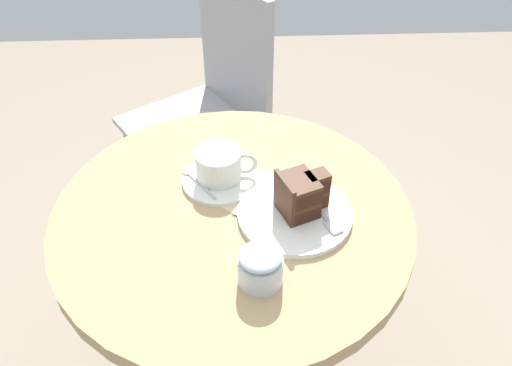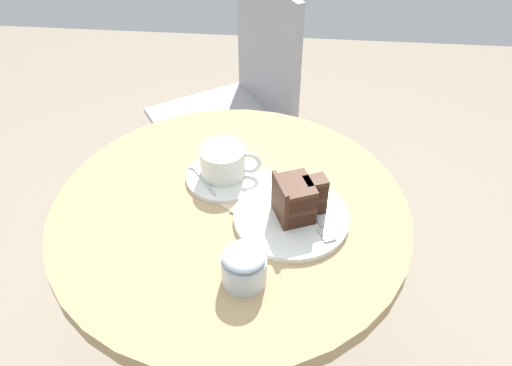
{
  "view_description": "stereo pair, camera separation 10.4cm",
  "coord_description": "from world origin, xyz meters",
  "px_view_note": "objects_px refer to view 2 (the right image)",
  "views": [
    {
      "loc": [
        0.01,
        -0.75,
        1.44
      ],
      "look_at": [
        0.05,
        0.04,
        0.75
      ],
      "focal_mm": 38.0,
      "sensor_mm": 36.0,
      "label": 1
    },
    {
      "loc": [
        0.12,
        -0.75,
        1.44
      ],
      "look_at": [
        0.05,
        0.04,
        0.75
      ],
      "focal_mm": 38.0,
      "sensor_mm": 36.0,
      "label": 2
    }
  ],
  "objects_px": {
    "teaspoon": "(199,175)",
    "sugar_pot": "(244,266)",
    "cafe_chair": "(242,96)",
    "cake_slice": "(297,199)",
    "cake_plate": "(291,217)",
    "napkin": "(273,202)",
    "fork": "(319,221)",
    "coffee_cup": "(224,161)",
    "saucer": "(224,177)"
  },
  "relations": [
    {
      "from": "saucer",
      "to": "cake_plate",
      "type": "bearing_deg",
      "value": -36.95
    },
    {
      "from": "saucer",
      "to": "teaspoon",
      "type": "distance_m",
      "value": 0.05
    },
    {
      "from": "cake_slice",
      "to": "cafe_chair",
      "type": "xyz_separation_m",
      "value": [
        -0.19,
        0.75,
        -0.26
      ]
    },
    {
      "from": "saucer",
      "to": "fork",
      "type": "bearing_deg",
      "value": -31.99
    },
    {
      "from": "coffee_cup",
      "to": "cake_slice",
      "type": "distance_m",
      "value": 0.19
    },
    {
      "from": "teaspoon",
      "to": "cake_slice",
      "type": "relative_size",
      "value": 0.88
    },
    {
      "from": "coffee_cup",
      "to": "cafe_chair",
      "type": "height_order",
      "value": "cafe_chair"
    },
    {
      "from": "cake_plate",
      "to": "fork",
      "type": "distance_m",
      "value": 0.05
    },
    {
      "from": "teaspoon",
      "to": "napkin",
      "type": "bearing_deg",
      "value": -146.29
    },
    {
      "from": "teaspoon",
      "to": "sugar_pot",
      "type": "relative_size",
      "value": 1.23
    },
    {
      "from": "coffee_cup",
      "to": "cafe_chair",
      "type": "distance_m",
      "value": 0.68
    },
    {
      "from": "coffee_cup",
      "to": "sugar_pot",
      "type": "relative_size",
      "value": 1.64
    },
    {
      "from": "cafe_chair",
      "to": "sugar_pot",
      "type": "relative_size",
      "value": 11.38
    },
    {
      "from": "napkin",
      "to": "cafe_chair",
      "type": "bearing_deg",
      "value": 101.26
    },
    {
      "from": "saucer",
      "to": "fork",
      "type": "height_order",
      "value": "fork"
    },
    {
      "from": "saucer",
      "to": "sugar_pot",
      "type": "distance_m",
      "value": 0.27
    },
    {
      "from": "teaspoon",
      "to": "saucer",
      "type": "bearing_deg",
      "value": -119.81
    },
    {
      "from": "cake_plate",
      "to": "cafe_chair",
      "type": "relative_size",
      "value": 0.25
    },
    {
      "from": "fork",
      "to": "cake_slice",
      "type": "bearing_deg",
      "value": -137.47
    },
    {
      "from": "coffee_cup",
      "to": "cake_slice",
      "type": "xyz_separation_m",
      "value": [
        0.15,
        -0.11,
        0.01
      ]
    },
    {
      "from": "napkin",
      "to": "fork",
      "type": "bearing_deg",
      "value": -32.8
    },
    {
      "from": "cake_plate",
      "to": "napkin",
      "type": "xyz_separation_m",
      "value": [
        -0.04,
        0.04,
        -0.0
      ]
    },
    {
      "from": "sugar_pot",
      "to": "teaspoon",
      "type": "bearing_deg",
      "value": 115.26
    },
    {
      "from": "coffee_cup",
      "to": "cake_plate",
      "type": "distance_m",
      "value": 0.19
    },
    {
      "from": "cake_slice",
      "to": "fork",
      "type": "bearing_deg",
      "value": -23.29
    },
    {
      "from": "cake_plate",
      "to": "sugar_pot",
      "type": "distance_m",
      "value": 0.17
    },
    {
      "from": "cake_plate",
      "to": "napkin",
      "type": "distance_m",
      "value": 0.06
    },
    {
      "from": "cake_plate",
      "to": "cafe_chair",
      "type": "xyz_separation_m",
      "value": [
        -0.18,
        0.75,
        -0.21
      ]
    },
    {
      "from": "teaspoon",
      "to": "cake_slice",
      "type": "bearing_deg",
      "value": -151.37
    },
    {
      "from": "cake_slice",
      "to": "cafe_chair",
      "type": "height_order",
      "value": "cafe_chair"
    },
    {
      "from": "teaspoon",
      "to": "fork",
      "type": "distance_m",
      "value": 0.27
    },
    {
      "from": "saucer",
      "to": "cake_slice",
      "type": "xyz_separation_m",
      "value": [
        0.15,
        -0.1,
        0.05
      ]
    },
    {
      "from": "cake_slice",
      "to": "cake_plate",
      "type": "bearing_deg",
      "value": -151.3
    },
    {
      "from": "coffee_cup",
      "to": "saucer",
      "type": "bearing_deg",
      "value": -96.42
    },
    {
      "from": "cake_plate",
      "to": "sugar_pot",
      "type": "bearing_deg",
      "value": -115.93
    },
    {
      "from": "saucer",
      "to": "napkin",
      "type": "distance_m",
      "value": 0.12
    },
    {
      "from": "sugar_pot",
      "to": "fork",
      "type": "bearing_deg",
      "value": 47.57
    },
    {
      "from": "napkin",
      "to": "sugar_pot",
      "type": "xyz_separation_m",
      "value": [
        -0.04,
        -0.19,
        0.03
      ]
    },
    {
      "from": "cake_plate",
      "to": "cafe_chair",
      "type": "height_order",
      "value": "cafe_chair"
    },
    {
      "from": "coffee_cup",
      "to": "fork",
      "type": "relative_size",
      "value": 0.94
    },
    {
      "from": "teaspoon",
      "to": "cafe_chair",
      "type": "height_order",
      "value": "cafe_chair"
    },
    {
      "from": "teaspoon",
      "to": "fork",
      "type": "xyz_separation_m",
      "value": [
        0.24,
        -0.12,
        0.0
      ]
    },
    {
      "from": "coffee_cup",
      "to": "fork",
      "type": "bearing_deg",
      "value": -33.41
    },
    {
      "from": "saucer",
      "to": "sugar_pot",
      "type": "height_order",
      "value": "sugar_pot"
    },
    {
      "from": "teaspoon",
      "to": "sugar_pot",
      "type": "height_order",
      "value": "sugar_pot"
    },
    {
      "from": "cafe_chair",
      "to": "sugar_pot",
      "type": "distance_m",
      "value": 0.94
    },
    {
      "from": "sugar_pot",
      "to": "cafe_chair",
      "type": "bearing_deg",
      "value": 96.66
    },
    {
      "from": "cake_plate",
      "to": "teaspoon",
      "type": "bearing_deg",
      "value": 151.91
    },
    {
      "from": "fork",
      "to": "sugar_pot",
      "type": "distance_m",
      "value": 0.19
    },
    {
      "from": "cake_plate",
      "to": "fork",
      "type": "bearing_deg",
      "value": -15.14
    }
  ]
}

